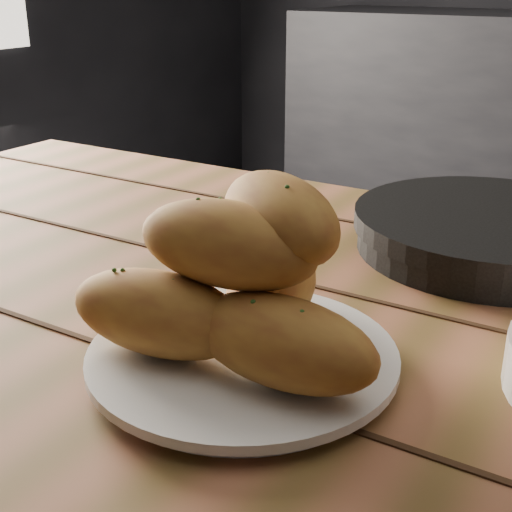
% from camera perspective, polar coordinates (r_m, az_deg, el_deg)
% --- Properties ---
extents(table, '(1.48, 0.88, 0.75)m').
position_cam_1_polar(table, '(0.68, 1.52, -13.33)').
color(table, brown).
rests_on(table, ground).
extents(plate, '(0.24, 0.24, 0.02)m').
position_cam_1_polar(plate, '(0.56, -1.07, -8.26)').
color(plate, white).
rests_on(plate, table).
extents(bread_rolls, '(0.26, 0.21, 0.14)m').
position_cam_1_polar(bread_rolls, '(0.54, -1.09, -2.02)').
color(bread_rolls, '#B28431').
rests_on(bread_rolls, plate).
extents(skillet, '(0.44, 0.31, 0.05)m').
position_cam_1_polar(skillet, '(0.83, 18.47, 1.85)').
color(skillet, black).
rests_on(skillet, table).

